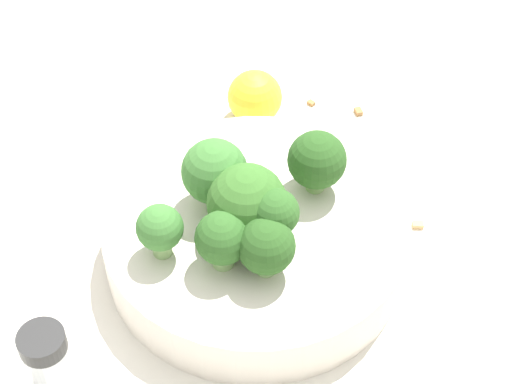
% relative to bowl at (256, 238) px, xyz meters
% --- Properties ---
extents(ground_plane, '(3.00, 3.00, 0.00)m').
position_rel_bowl_xyz_m(ground_plane, '(0.00, 0.00, -0.02)').
color(ground_plane, silver).
extents(bowl, '(0.22, 0.22, 0.04)m').
position_rel_bowl_xyz_m(bowl, '(0.00, 0.00, 0.00)').
color(bowl, silver).
rests_on(bowl, ground_plane).
extents(broccoli_floret_0, '(0.04, 0.04, 0.05)m').
position_rel_bowl_xyz_m(broccoli_floret_0, '(0.05, -0.00, 0.05)').
color(broccoli_floret_0, '#84AD66').
rests_on(broccoli_floret_0, bowl).
extents(broccoli_floret_1, '(0.04, 0.04, 0.05)m').
position_rel_bowl_xyz_m(broccoli_floret_1, '(-0.05, 0.02, 0.05)').
color(broccoli_floret_1, '#7A9E5B').
rests_on(broccoli_floret_1, bowl).
extents(broccoli_floret_2, '(0.06, 0.06, 0.06)m').
position_rel_bowl_xyz_m(broccoli_floret_2, '(0.01, -0.00, 0.05)').
color(broccoli_floret_2, '#7A9E5B').
rests_on(broccoli_floret_2, bowl).
extents(broccoli_floret_3, '(0.03, 0.03, 0.04)m').
position_rel_bowl_xyz_m(broccoli_floret_3, '(0.06, -0.04, 0.05)').
color(broccoli_floret_3, '#84AD66').
rests_on(broccoli_floret_3, bowl).
extents(broccoli_floret_4, '(0.05, 0.05, 0.06)m').
position_rel_bowl_xyz_m(broccoli_floret_4, '(0.00, -0.03, 0.05)').
color(broccoli_floret_4, '#7A9E5B').
rests_on(broccoli_floret_4, bowl).
extents(broccoli_floret_5, '(0.04, 0.04, 0.05)m').
position_rel_bowl_xyz_m(broccoli_floret_5, '(0.04, 0.03, 0.05)').
color(broccoli_floret_5, '#84AD66').
rests_on(broccoli_floret_5, bowl).
extents(broccoli_floret_6, '(0.03, 0.03, 0.05)m').
position_rel_bowl_xyz_m(broccoli_floret_6, '(0.02, 0.02, 0.05)').
color(broccoli_floret_6, '#84AD66').
rests_on(broccoli_floret_6, bowl).
extents(pepper_shaker, '(0.03, 0.03, 0.06)m').
position_rel_bowl_xyz_m(pepper_shaker, '(0.16, -0.06, 0.01)').
color(pepper_shaker, silver).
rests_on(pepper_shaker, ground_plane).
extents(lemon_wedge, '(0.05, 0.05, 0.05)m').
position_rel_bowl_xyz_m(lemon_wedge, '(-0.14, -0.08, 0.00)').
color(lemon_wedge, yellow).
rests_on(lemon_wedge, ground_plane).
extents(almond_crumb_0, '(0.01, 0.01, 0.01)m').
position_rel_bowl_xyz_m(almond_crumb_0, '(-0.09, 0.10, -0.02)').
color(almond_crumb_0, tan).
rests_on(almond_crumb_0, ground_plane).
extents(almond_crumb_1, '(0.01, 0.01, 0.01)m').
position_rel_bowl_xyz_m(almond_crumb_1, '(-0.19, 0.00, -0.02)').
color(almond_crumb_1, olive).
rests_on(almond_crumb_1, ground_plane).
extents(almond_crumb_4, '(0.01, 0.01, 0.01)m').
position_rel_bowl_xyz_m(almond_crumb_4, '(-0.18, -0.04, -0.02)').
color(almond_crumb_4, olive).
rests_on(almond_crumb_4, ground_plane).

